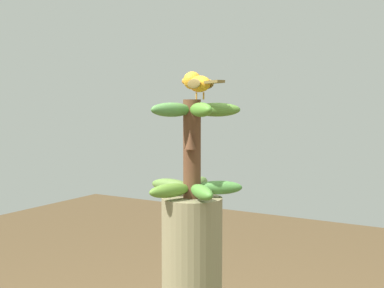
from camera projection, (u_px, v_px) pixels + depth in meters
banana_bunch at (192, 149)px, 1.51m from camera, size 0.31×0.32×0.31m
perched_bird at (197, 82)px, 1.50m from camera, size 0.20×0.12×0.09m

